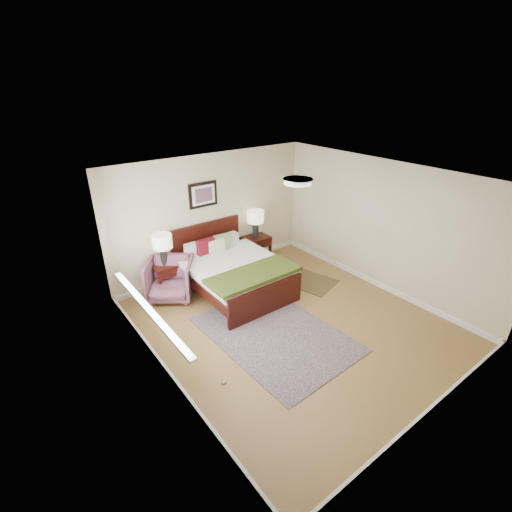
% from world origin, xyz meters
% --- Properties ---
extents(floor, '(5.00, 5.00, 0.00)m').
position_xyz_m(floor, '(0.00, 0.00, 0.00)').
color(floor, olive).
rests_on(floor, ground).
extents(back_wall, '(4.50, 0.04, 2.50)m').
position_xyz_m(back_wall, '(0.00, 2.50, 1.25)').
color(back_wall, '#CAB992').
rests_on(back_wall, ground).
extents(front_wall, '(4.50, 0.04, 2.50)m').
position_xyz_m(front_wall, '(0.00, -2.50, 1.25)').
color(front_wall, '#CAB992').
rests_on(front_wall, ground).
extents(left_wall, '(0.04, 5.00, 2.50)m').
position_xyz_m(left_wall, '(-2.25, 0.00, 1.25)').
color(left_wall, '#CAB992').
rests_on(left_wall, ground).
extents(right_wall, '(0.04, 5.00, 2.50)m').
position_xyz_m(right_wall, '(2.25, 0.00, 1.25)').
color(right_wall, '#CAB992').
rests_on(right_wall, ground).
extents(ceiling, '(4.50, 5.00, 0.02)m').
position_xyz_m(ceiling, '(0.00, 0.00, 2.50)').
color(ceiling, white).
rests_on(ceiling, back_wall).
extents(window, '(0.11, 2.72, 1.32)m').
position_xyz_m(window, '(-2.20, 0.70, 1.38)').
color(window, silver).
rests_on(window, left_wall).
extents(door, '(0.06, 1.00, 2.18)m').
position_xyz_m(door, '(-2.23, -1.75, 1.07)').
color(door, silver).
rests_on(door, ground).
extents(ceil_fixture, '(0.44, 0.44, 0.08)m').
position_xyz_m(ceil_fixture, '(0.00, 0.00, 2.47)').
color(ceil_fixture, white).
rests_on(ceil_fixture, ceiling).
extents(bed, '(1.72, 2.08, 1.12)m').
position_xyz_m(bed, '(-0.19, 1.48, 0.52)').
color(bed, black).
rests_on(bed, ground).
extents(wall_art, '(0.62, 0.05, 0.50)m').
position_xyz_m(wall_art, '(-0.19, 2.47, 1.72)').
color(wall_art, black).
rests_on(wall_art, back_wall).
extents(nightstand_left, '(0.48, 0.43, 0.57)m').
position_xyz_m(nightstand_left, '(-1.23, 2.25, 0.45)').
color(nightstand_left, black).
rests_on(nightstand_left, ground).
extents(nightstand_right, '(0.60, 0.45, 0.59)m').
position_xyz_m(nightstand_right, '(0.95, 2.26, 0.37)').
color(nightstand_right, black).
rests_on(nightstand_right, ground).
extents(lamp_left, '(0.37, 0.37, 0.61)m').
position_xyz_m(lamp_left, '(-1.23, 2.27, 1.01)').
color(lamp_left, black).
rests_on(lamp_left, nightstand_left).
extents(lamp_right, '(0.37, 0.37, 0.61)m').
position_xyz_m(lamp_right, '(0.95, 2.27, 1.03)').
color(lamp_right, black).
rests_on(lamp_right, nightstand_right).
extents(armchair, '(1.16, 1.17, 0.77)m').
position_xyz_m(armchair, '(-1.26, 2.00, 0.38)').
color(armchair, brown).
rests_on(armchair, ground).
extents(rug_persian, '(1.87, 2.58, 0.01)m').
position_xyz_m(rug_persian, '(-0.43, -0.09, 0.01)').
color(rug_persian, '#0C0E3F').
rests_on(rug_persian, ground).
extents(rug_navy, '(1.11, 1.39, 0.01)m').
position_xyz_m(rug_navy, '(1.22, 0.93, 0.01)').
color(rug_navy, black).
rests_on(rug_navy, ground).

